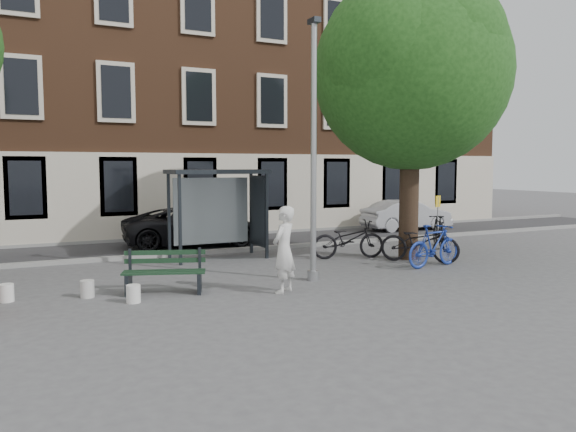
% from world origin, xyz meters
% --- Properties ---
extents(ground, '(90.00, 90.00, 0.00)m').
position_xyz_m(ground, '(0.00, 0.00, 0.00)').
color(ground, '#4C4C4F').
rests_on(ground, ground).
extents(road, '(40.00, 4.00, 0.01)m').
position_xyz_m(road, '(0.00, 7.00, 0.01)').
color(road, '#28282B').
rests_on(road, ground).
extents(curb_near, '(40.00, 0.25, 0.12)m').
position_xyz_m(curb_near, '(0.00, 5.00, 0.06)').
color(curb_near, gray).
rests_on(curb_near, ground).
extents(curb_far, '(40.00, 0.25, 0.12)m').
position_xyz_m(curb_far, '(0.00, 9.00, 0.06)').
color(curb_far, gray).
rests_on(curb_far, ground).
extents(building_row, '(30.00, 8.00, 14.00)m').
position_xyz_m(building_row, '(0.00, 13.00, 7.00)').
color(building_row, brown).
rests_on(building_row, ground).
extents(lamppost, '(0.28, 0.35, 6.11)m').
position_xyz_m(lamppost, '(0.00, 0.00, 2.78)').
color(lamppost, '#9EA0A3').
rests_on(lamppost, ground).
extents(tree_right, '(5.76, 5.60, 8.20)m').
position_xyz_m(tree_right, '(4.01, 1.38, 5.62)').
color(tree_right, black).
rests_on(tree_right, ground).
extents(bus_shelter, '(2.85, 1.45, 2.62)m').
position_xyz_m(bus_shelter, '(-0.61, 4.11, 1.92)').
color(bus_shelter, '#1E2328').
rests_on(bus_shelter, ground).
extents(painter, '(0.82, 0.77, 1.88)m').
position_xyz_m(painter, '(-1.20, -0.88, 0.94)').
color(painter, silver).
rests_on(painter, ground).
extents(bench, '(1.82, 1.10, 0.90)m').
position_xyz_m(bench, '(-3.52, 0.23, 0.41)').
color(bench, '#1E2328').
rests_on(bench, ground).
extents(bike_a, '(2.29, 1.27, 1.14)m').
position_xyz_m(bike_a, '(2.46, 2.34, 0.57)').
color(bike_a, black).
rests_on(bike_a, ground).
extents(bike_b, '(2.00, 0.82, 1.16)m').
position_xyz_m(bike_b, '(3.79, 0.12, 0.58)').
color(bike_b, '#1B3396').
rests_on(bike_b, ground).
extents(bike_c, '(2.07, 2.14, 1.16)m').
position_xyz_m(bike_c, '(3.93, 0.89, 0.58)').
color(bike_c, black).
rests_on(bike_c, ground).
extents(bike_d, '(1.34, 1.79, 1.07)m').
position_xyz_m(bike_d, '(6.50, 3.07, 0.54)').
color(bike_d, black).
rests_on(bike_d, ground).
extents(car_dark, '(4.94, 2.59, 1.33)m').
position_xyz_m(car_dark, '(-0.85, 6.98, 0.66)').
color(car_dark, black).
rests_on(car_dark, ground).
extents(car_silver, '(3.94, 1.53, 1.28)m').
position_xyz_m(car_silver, '(8.64, 7.52, 0.64)').
color(car_silver, '#B4B5BC').
rests_on(car_silver, ground).
extents(bucket_a, '(0.37, 0.37, 0.36)m').
position_xyz_m(bucket_a, '(-6.57, 0.84, 0.18)').
color(bucket_a, white).
rests_on(bucket_a, ground).
extents(bucket_b, '(0.31, 0.31, 0.36)m').
position_xyz_m(bucket_b, '(-5.06, 0.51, 0.18)').
color(bucket_b, silver).
rests_on(bucket_b, ground).
extents(bucket_c, '(0.37, 0.37, 0.36)m').
position_xyz_m(bucket_c, '(-4.29, -0.36, 0.18)').
color(bucket_c, white).
rests_on(bucket_c, ground).
extents(notice_sign, '(0.29, 0.12, 1.71)m').
position_xyz_m(notice_sign, '(6.71, 3.36, 1.20)').
color(notice_sign, '#9EA0A3').
rests_on(notice_sign, ground).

